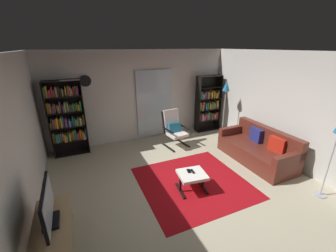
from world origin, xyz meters
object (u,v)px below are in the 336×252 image
cell_phone (189,171)px  floor_lamp_by_shelf (226,91)px  tv_stand (54,231)px  ottoman (192,176)px  bookshelf_near_sofa (208,104)px  lounge_armchair (174,127)px  television (48,207)px  leather_sofa (258,149)px  tv_remote (193,171)px  wall_clock (85,81)px  bookshelf_near_tv (66,117)px

cell_phone → floor_lamp_by_shelf: floor_lamp_by_shelf is taller
tv_stand → ottoman: tv_stand is taller
ottoman → bookshelf_near_sofa: bearing=51.7°
ottoman → lounge_armchair: bearing=74.3°
television → bookshelf_near_sofa: bearing=33.9°
cell_phone → floor_lamp_by_shelf: 3.00m
leather_sofa → tv_remote: leather_sofa is taller
tv_remote → wall_clock: bearing=126.7°
ottoman → tv_remote: size_ratio=4.00×
tv_remote → wall_clock: wall_clock is taller
lounge_armchair → tv_remote: lounge_armchair is taller
tv_stand → television: bearing=-67.8°
bookshelf_near_tv → television: bearing=-95.0°
television → lounge_armchair: bearing=38.8°
lounge_armchair → ottoman: (-0.57, -2.01, -0.23)m
bookshelf_near_sofa → floor_lamp_by_shelf: bookshelf_near_sofa is taller
lounge_armchair → bookshelf_near_sofa: bearing=22.6°
lounge_armchair → wall_clock: size_ratio=3.53×
tv_remote → television: bearing=-163.5°
television → floor_lamp_by_shelf: (4.54, 2.24, 0.74)m
bookshelf_near_sofa → leather_sofa: bookshelf_near_sofa is taller
leather_sofa → tv_stand: bearing=-170.7°
tv_remote → ottoman: bearing=-120.9°
bookshelf_near_tv → floor_lamp_by_shelf: 4.37m
ottoman → leather_sofa: bearing=10.0°
tv_stand → television: 0.41m
tv_stand → ottoman: bearing=8.6°
television → leather_sofa: bearing=9.3°
television → wall_clock: (0.83, 3.21, 1.13)m
tv_stand → leather_sofa: 4.53m
cell_phone → tv_stand: bearing=-154.4°
tv_stand → tv_remote: size_ratio=7.99×
cell_phone → tv_remote: bearing=-23.7°
tv_stand → floor_lamp_by_shelf: (4.54, 2.23, 1.16)m
ottoman → tv_remote: 0.10m
television → bookshelf_near_tv: bookshelf_near_tv is taller
television → bookshelf_near_sofa: size_ratio=0.48×
television → bookshelf_near_tv: (0.26, 3.00, 0.30)m
leather_sofa → television: bearing=-170.7°
bookshelf_near_sofa → leather_sofa: bearing=-90.4°
bookshelf_near_sofa → lounge_armchair: bookshelf_near_sofa is taller
bookshelf_near_tv → leather_sofa: bookshelf_near_tv is taller
tv_remote → floor_lamp_by_shelf: floor_lamp_by_shelf is taller
lounge_armchair → ottoman: bearing=-105.7°
lounge_armchair → tv_stand: bearing=-141.3°
bookshelf_near_tv → floor_lamp_by_shelf: bearing=-10.1°
lounge_armchair → tv_remote: 2.04m
ottoman → wall_clock: size_ratio=1.99×
tv_stand → tv_remote: bearing=9.6°
ottoman → cell_phone: cell_phone is taller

